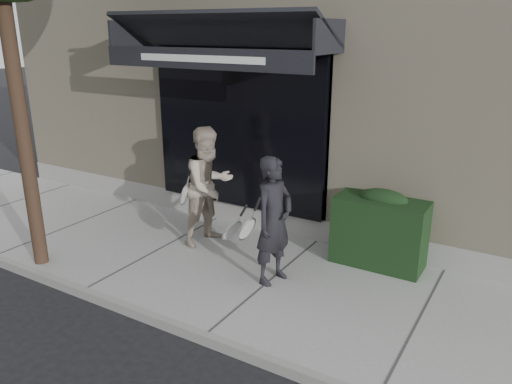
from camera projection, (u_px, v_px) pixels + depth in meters
The scene contains 7 objects.
ground at pixel (272, 286), 6.95m from camera, with size 80.00×80.00×0.00m, color black.
sidewalk at pixel (272, 282), 6.94m from camera, with size 20.00×3.00×0.12m, color gray.
curb at pixel (206, 338), 5.67m from camera, with size 20.00×0.10×0.14m, color gray.
building_facade at pixel (392, 64), 10.14m from camera, with size 14.30×8.04×5.64m.
hedge at pixel (381, 229), 7.23m from camera, with size 1.30×0.70×1.14m.
pedestrian_front at pixel (273, 221), 6.61m from camera, with size 0.87×0.88×1.75m.
pedestrian_back at pixel (209, 186), 7.86m from camera, with size 0.92×1.07×1.88m.
Camera 1 is at (2.99, -5.43, 3.43)m, focal length 35.00 mm.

